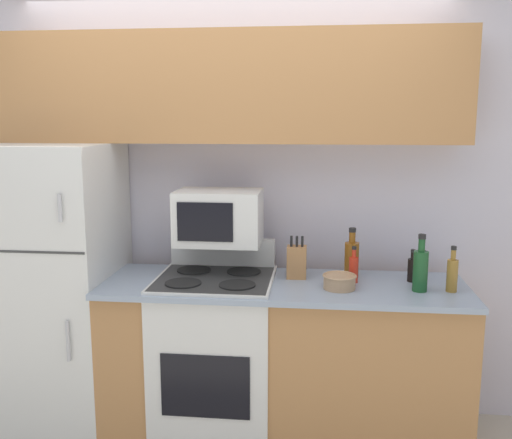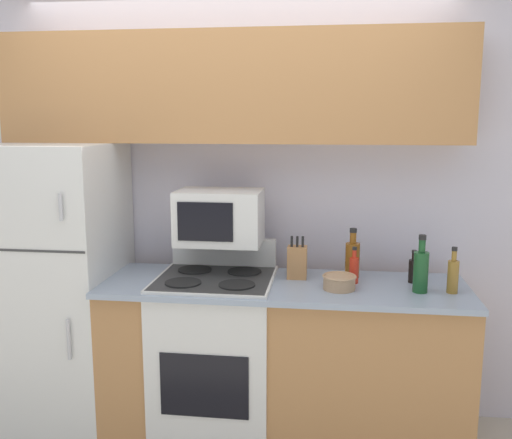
% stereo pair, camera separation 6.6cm
% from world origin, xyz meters
% --- Properties ---
extents(wall_back, '(8.00, 0.05, 2.55)m').
position_xyz_m(wall_back, '(0.00, 0.73, 1.27)').
color(wall_back, silver).
rests_on(wall_back, ground_plane).
extents(lower_cabinets, '(1.97, 0.64, 0.93)m').
position_xyz_m(lower_cabinets, '(0.33, 0.30, 0.47)').
color(lower_cabinets, '#B27A47').
rests_on(lower_cabinets, ground_plane).
extents(refrigerator, '(0.67, 0.72, 1.67)m').
position_xyz_m(refrigerator, '(-0.98, 0.35, 0.84)').
color(refrigerator, silver).
rests_on(refrigerator, ground_plane).
extents(upper_cabinets, '(2.63, 0.31, 0.61)m').
position_xyz_m(upper_cabinets, '(0.00, 0.56, 1.98)').
color(upper_cabinets, '#B27A47').
rests_on(upper_cabinets, refrigerator).
extents(stove, '(0.64, 0.62, 1.11)m').
position_xyz_m(stove, '(-0.05, 0.29, 0.49)').
color(stove, silver).
rests_on(stove, ground_plane).
extents(microwave, '(0.47, 0.33, 0.30)m').
position_xyz_m(microwave, '(-0.04, 0.42, 1.26)').
color(microwave, silver).
rests_on(microwave, stove).
extents(knife_block, '(0.11, 0.09, 0.24)m').
position_xyz_m(knife_block, '(0.40, 0.39, 1.02)').
color(knife_block, '#B27A47').
rests_on(knife_block, lower_cabinets).
extents(bowl, '(0.18, 0.18, 0.08)m').
position_xyz_m(bowl, '(0.63, 0.21, 0.97)').
color(bowl, tan).
rests_on(bowl, lower_cabinets).
extents(bottle_whiskey, '(0.08, 0.08, 0.28)m').
position_xyz_m(bottle_whiskey, '(0.70, 0.45, 1.04)').
color(bottle_whiskey, brown).
rests_on(bottle_whiskey, lower_cabinets).
extents(bottle_wine_green, '(0.08, 0.08, 0.30)m').
position_xyz_m(bottle_wine_green, '(1.04, 0.22, 1.05)').
color(bottle_wine_green, '#194C23').
rests_on(bottle_wine_green, lower_cabinets).
extents(bottle_vinegar, '(0.06, 0.06, 0.24)m').
position_xyz_m(bottle_vinegar, '(1.20, 0.23, 1.02)').
color(bottle_vinegar, olive).
rests_on(bottle_vinegar, lower_cabinets).
extents(bottle_hot_sauce, '(0.05, 0.05, 0.20)m').
position_xyz_m(bottle_hot_sauce, '(0.71, 0.34, 1.01)').
color(bottle_hot_sauce, red).
rests_on(bottle_hot_sauce, lower_cabinets).
extents(bottle_soy_sauce, '(0.05, 0.05, 0.18)m').
position_xyz_m(bottle_soy_sauce, '(1.03, 0.39, 1.00)').
color(bottle_soy_sauce, black).
rests_on(bottle_soy_sauce, lower_cabinets).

